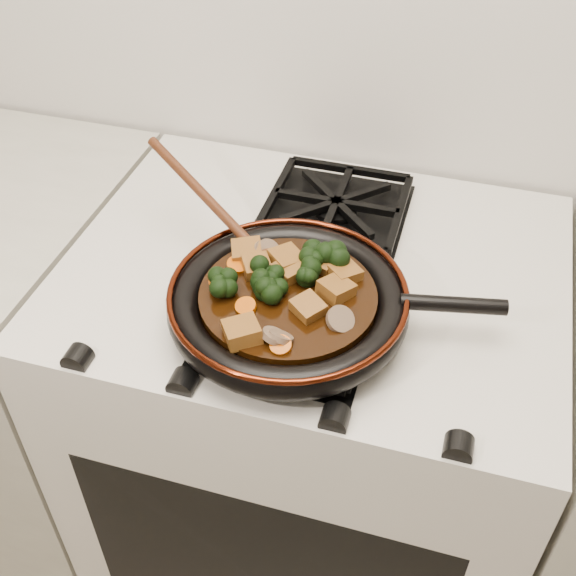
# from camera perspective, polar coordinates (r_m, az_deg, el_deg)

# --- Properties ---
(stove) EXTENTS (0.76, 0.60, 0.90)m
(stove) POSITION_cam_1_polar(r_m,az_deg,el_deg) (1.44, 1.64, -12.03)
(stove) COLOR beige
(stove) RESTS_ON ground
(burner_grate_front) EXTENTS (0.23, 0.23, 0.03)m
(burner_grate_front) POSITION_cam_1_polar(r_m,az_deg,el_deg) (1.00, 0.04, -2.61)
(burner_grate_front) COLOR black
(burner_grate_front) RESTS_ON stove
(burner_grate_back) EXTENTS (0.23, 0.23, 0.03)m
(burner_grate_back) POSITION_cam_1_polar(r_m,az_deg,el_deg) (1.21, 3.82, 6.41)
(burner_grate_back) COLOR black
(burner_grate_back) RESTS_ON stove
(skillet) EXTENTS (0.45, 0.33, 0.05)m
(skillet) POSITION_cam_1_polar(r_m,az_deg,el_deg) (0.98, 0.13, -1.14)
(skillet) COLOR black
(skillet) RESTS_ON burner_grate_front
(braising_sauce) EXTENTS (0.24, 0.24, 0.02)m
(braising_sauce) POSITION_cam_1_polar(r_m,az_deg,el_deg) (0.98, 0.00, -0.92)
(braising_sauce) COLOR black
(braising_sauce) RESTS_ON skillet
(tofu_cube_0) EXTENTS (0.04, 0.05, 0.02)m
(tofu_cube_0) POSITION_cam_1_polar(r_m,az_deg,el_deg) (1.01, 2.70, 2.06)
(tofu_cube_0) COLOR brown
(tofu_cube_0) RESTS_ON braising_sauce
(tofu_cube_1) EXTENTS (0.06, 0.06, 0.03)m
(tofu_cube_1) POSITION_cam_1_polar(r_m,az_deg,el_deg) (0.97, 3.83, -0.12)
(tofu_cube_1) COLOR brown
(tofu_cube_1) RESTS_ON braising_sauce
(tofu_cube_2) EXTENTS (0.05, 0.05, 0.02)m
(tofu_cube_2) POSITION_cam_1_polar(r_m,az_deg,el_deg) (0.99, 0.11, 1.35)
(tofu_cube_2) COLOR brown
(tofu_cube_2) RESTS_ON braising_sauce
(tofu_cube_3) EXTENTS (0.05, 0.05, 0.03)m
(tofu_cube_3) POSITION_cam_1_polar(r_m,az_deg,el_deg) (0.94, 1.60, -1.61)
(tofu_cube_3) COLOR brown
(tofu_cube_3) RESTS_ON braising_sauce
(tofu_cube_4) EXTENTS (0.05, 0.05, 0.02)m
(tofu_cube_4) POSITION_cam_1_polar(r_m,az_deg,el_deg) (0.99, 4.52, 1.13)
(tofu_cube_4) COLOR brown
(tofu_cube_4) RESTS_ON braising_sauce
(tofu_cube_5) EXTENTS (0.06, 0.06, 0.03)m
(tofu_cube_5) POSITION_cam_1_polar(r_m,az_deg,el_deg) (0.91, -3.66, -3.49)
(tofu_cube_5) COLOR brown
(tofu_cube_5) RESTS_ON braising_sauce
(tofu_cube_6) EXTENTS (0.06, 0.06, 0.03)m
(tofu_cube_6) POSITION_cam_1_polar(r_m,az_deg,el_deg) (1.01, -0.14, 2.22)
(tofu_cube_6) COLOR brown
(tofu_cube_6) RESTS_ON braising_sauce
(tofu_cube_7) EXTENTS (0.05, 0.05, 0.03)m
(tofu_cube_7) POSITION_cam_1_polar(r_m,az_deg,el_deg) (1.00, -2.50, 1.67)
(tofu_cube_7) COLOR brown
(tofu_cube_7) RESTS_ON braising_sauce
(tofu_cube_8) EXTENTS (0.05, 0.05, 0.03)m
(tofu_cube_8) POSITION_cam_1_polar(r_m,az_deg,el_deg) (1.03, -3.26, 2.86)
(tofu_cube_8) COLOR brown
(tofu_cube_8) RESTS_ON braising_sauce
(broccoli_floret_0) EXTENTS (0.08, 0.08, 0.07)m
(broccoli_floret_0) POSITION_cam_1_polar(r_m,az_deg,el_deg) (0.96, -1.59, -0.54)
(broccoli_floret_0) COLOR black
(broccoli_floret_0) RESTS_ON braising_sauce
(broccoli_floret_1) EXTENTS (0.08, 0.07, 0.06)m
(broccoli_floret_1) POSITION_cam_1_polar(r_m,az_deg,el_deg) (0.98, -1.80, 0.75)
(broccoli_floret_1) COLOR black
(broccoli_floret_1) RESTS_ON braising_sauce
(broccoli_floret_2) EXTENTS (0.09, 0.09, 0.07)m
(broccoli_floret_2) POSITION_cam_1_polar(r_m,az_deg,el_deg) (1.01, 3.66, 2.36)
(broccoli_floret_2) COLOR black
(broccoli_floret_2) RESTS_ON braising_sauce
(broccoli_floret_3) EXTENTS (0.09, 0.09, 0.07)m
(broccoli_floret_3) POSITION_cam_1_polar(r_m,az_deg,el_deg) (0.98, 1.90, 0.87)
(broccoli_floret_3) COLOR black
(broccoli_floret_3) RESTS_ON braising_sauce
(broccoli_floret_4) EXTENTS (0.08, 0.08, 0.06)m
(broccoli_floret_4) POSITION_cam_1_polar(r_m,az_deg,el_deg) (1.01, 2.32, 2.38)
(broccoli_floret_4) COLOR black
(broccoli_floret_4) RESTS_ON braising_sauce
(broccoli_floret_5) EXTENTS (0.08, 0.08, 0.06)m
(broccoli_floret_5) POSITION_cam_1_polar(r_m,az_deg,el_deg) (0.97, -5.32, 0.17)
(broccoli_floret_5) COLOR black
(broccoli_floret_5) RESTS_ON braising_sauce
(carrot_coin_0) EXTENTS (0.03, 0.03, 0.02)m
(carrot_coin_0) POSITION_cam_1_polar(r_m,az_deg,el_deg) (0.99, -5.53, 0.59)
(carrot_coin_0) COLOR #CD5205
(carrot_coin_0) RESTS_ON braising_sauce
(carrot_coin_1) EXTENTS (0.03, 0.03, 0.02)m
(carrot_coin_1) POSITION_cam_1_polar(r_m,az_deg,el_deg) (0.90, -0.58, -4.55)
(carrot_coin_1) COLOR #CD5205
(carrot_coin_1) RESTS_ON braising_sauce
(carrot_coin_2) EXTENTS (0.03, 0.03, 0.01)m
(carrot_coin_2) POSITION_cam_1_polar(r_m,az_deg,el_deg) (1.01, -3.98, 1.83)
(carrot_coin_2) COLOR #CD5205
(carrot_coin_2) RESTS_ON braising_sauce
(carrot_coin_3) EXTENTS (0.03, 0.03, 0.02)m
(carrot_coin_3) POSITION_cam_1_polar(r_m,az_deg,el_deg) (0.95, -3.36, -1.46)
(carrot_coin_3) COLOR #CD5205
(carrot_coin_3) RESTS_ON braising_sauce
(mushroom_slice_0) EXTENTS (0.03, 0.04, 0.03)m
(mushroom_slice_0) POSITION_cam_1_polar(r_m,az_deg,el_deg) (1.03, -2.00, 2.81)
(mushroom_slice_0) COLOR brown
(mushroom_slice_0) RESTS_ON braising_sauce
(mushroom_slice_1) EXTENTS (0.04, 0.04, 0.02)m
(mushroom_slice_1) POSITION_cam_1_polar(r_m,az_deg,el_deg) (0.90, -0.61, -3.88)
(mushroom_slice_1) COLOR brown
(mushroom_slice_1) RESTS_ON braising_sauce
(mushroom_slice_2) EXTENTS (0.05, 0.05, 0.02)m
(mushroom_slice_2) POSITION_cam_1_polar(r_m,az_deg,el_deg) (0.90, -1.09, -3.82)
(mushroom_slice_2) COLOR brown
(mushroom_slice_2) RESTS_ON braising_sauce
(mushroom_slice_3) EXTENTS (0.05, 0.05, 0.03)m
(mushroom_slice_3) POSITION_cam_1_polar(r_m,az_deg,el_deg) (0.93, 4.15, -2.49)
(mushroom_slice_3) COLOR brown
(mushroom_slice_3) RESTS_ON braising_sauce
(mushroom_slice_4) EXTENTS (0.05, 0.05, 0.03)m
(mushroom_slice_4) POSITION_cam_1_polar(r_m,az_deg,el_deg) (1.03, -1.59, 2.91)
(mushroom_slice_4) COLOR brown
(mushroom_slice_4) RESTS_ON braising_sauce
(wooden_spoon) EXTENTS (0.15, 0.11, 0.26)m
(wooden_spoon) POSITION_cam_1_polar(r_m,az_deg,el_deg) (1.06, -4.95, 5.54)
(wooden_spoon) COLOR #49210F
(wooden_spoon) RESTS_ON braising_sauce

